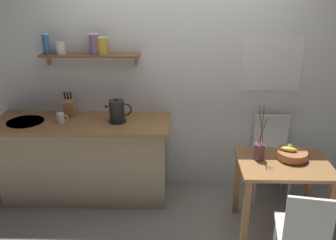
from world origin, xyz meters
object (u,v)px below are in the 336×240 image
object	(u,v)px
dining_table	(283,176)
knife_block	(69,107)
dining_chair_far	(271,153)
dining_chair_near	(303,232)
coffee_mug_by_sink	(61,118)
fruit_bowl	(291,154)
electric_kettle	(117,111)
twig_vase	(259,151)

from	to	relation	value
dining_table	knife_block	world-z (taller)	knife_block
knife_block	dining_chair_far	bearing A→B (deg)	-0.52
dining_chair_near	coffee_mug_by_sink	world-z (taller)	coffee_mug_by_sink
dining_chair_far	dining_chair_near	bearing A→B (deg)	-92.56
knife_block	fruit_bowl	bearing A→B (deg)	-14.53
electric_kettle	knife_block	distance (m)	0.55
fruit_bowl	twig_vase	xyz separation A→B (m)	(-0.30, -0.02, 0.04)
knife_block	coffee_mug_by_sink	size ratio (longest dim) A/B	2.31
dining_chair_near	twig_vase	size ratio (longest dim) A/B	1.64
fruit_bowl	coffee_mug_by_sink	world-z (taller)	coffee_mug_by_sink
dining_chair_far	fruit_bowl	xyz separation A→B (m)	(0.03, -0.55, 0.28)
fruit_bowl	knife_block	world-z (taller)	knife_block
electric_kettle	coffee_mug_by_sink	size ratio (longest dim) A/B	2.23
dining_table	dining_chair_near	bearing A→B (deg)	-91.01
fruit_bowl	twig_vase	distance (m)	0.31
fruit_bowl	coffee_mug_by_sink	xyz separation A→B (m)	(-2.25, 0.38, 0.18)
fruit_bowl	electric_kettle	xyz separation A→B (m)	(-1.68, 0.43, 0.24)
knife_block	coffee_mug_by_sink	xyz separation A→B (m)	(-0.04, -0.19, -0.05)
electric_kettle	twig_vase	bearing A→B (deg)	-18.20
electric_kettle	coffee_mug_by_sink	xyz separation A→B (m)	(-0.57, -0.05, -0.06)
dining_chair_far	twig_vase	bearing A→B (deg)	-115.35
fruit_bowl	knife_block	bearing A→B (deg)	165.47
dining_table	dining_chair_near	xyz separation A→B (m)	(-0.01, -0.69, -0.09)
fruit_bowl	knife_block	xyz separation A→B (m)	(-2.21, 0.57, 0.24)
dining_chair_far	electric_kettle	world-z (taller)	electric_kettle
dining_chair_far	knife_block	bearing A→B (deg)	179.48
twig_vase	dining_chair_far	bearing A→B (deg)	64.65
dining_table	dining_chair_far	xyz separation A→B (m)	(0.05, 0.63, -0.08)
twig_vase	fruit_bowl	bearing A→B (deg)	3.62
coffee_mug_by_sink	knife_block	bearing A→B (deg)	77.16
dining_table	coffee_mug_by_sink	distance (m)	2.25
twig_vase	electric_kettle	size ratio (longest dim) A/B	1.98
dining_chair_far	electric_kettle	bearing A→B (deg)	-175.81
dining_table	dining_chair_far	world-z (taller)	dining_chair_far
twig_vase	coffee_mug_by_sink	xyz separation A→B (m)	(-1.95, 0.40, 0.15)
dining_chair_far	twig_vase	world-z (taller)	twig_vase
twig_vase	coffee_mug_by_sink	distance (m)	1.99
dining_chair_near	knife_block	size ratio (longest dim) A/B	3.12
dining_table	knife_block	distance (m)	2.27
electric_kettle	fruit_bowl	bearing A→B (deg)	-14.45
dining_table	coffee_mug_by_sink	size ratio (longest dim) A/B	6.87
dining_chair_near	coffee_mug_by_sink	distance (m)	2.49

